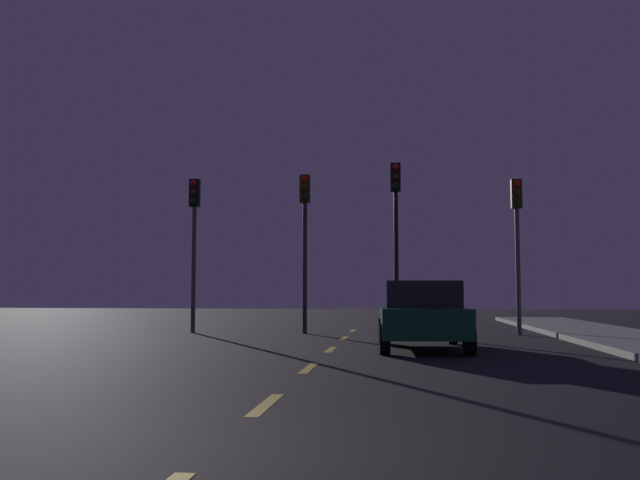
{
  "coord_description": "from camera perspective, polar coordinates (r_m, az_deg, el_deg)",
  "views": [
    {
      "loc": [
        1.55,
        -5.28,
        1.32
      ],
      "look_at": [
        -0.91,
        15.94,
        2.95
      ],
      "focal_mm": 37.99,
      "sensor_mm": 36.0,
      "label": 1
    }
  ],
  "objects": [
    {
      "name": "traffic_signal_center_left",
      "position": [
        21.61,
        -1.29,
        1.53
      ],
      "size": [
        0.32,
        0.38,
        5.06
      ],
      "color": "#2D2D30",
      "rests_on": "ground_plane"
    },
    {
      "name": "traffic_signal_far_right",
      "position": [
        21.7,
        16.27,
        1.21
      ],
      "size": [
        0.32,
        0.38,
        4.79
      ],
      "color": "#4C4C51",
      "rests_on": "ground_plane"
    },
    {
      "name": "lane_stripe_fourth",
      "position": [
        15.61,
        0.91,
        -9.2
      ],
      "size": [
        0.16,
        1.6,
        0.01
      ],
      "primitive_type": "cube",
      "color": "#EACC4C",
      "rests_on": "ground_plane"
    },
    {
      "name": "car_stopped_ahead",
      "position": [
        15.84,
        8.56,
        -6.26
      ],
      "size": [
        2.1,
        4.21,
        1.56
      ],
      "color": "#0F4C2D",
      "rests_on": "ground_plane"
    },
    {
      "name": "lane_stripe_sixth",
      "position": [
        23.17,
        2.8,
        -7.62
      ],
      "size": [
        0.16,
        1.6,
        0.01
      ],
      "primitive_type": "cube",
      "color": "#EACC4C",
      "rests_on": "ground_plane"
    },
    {
      "name": "traffic_signal_far_left",
      "position": [
        22.4,
        -10.56,
        1.27
      ],
      "size": [
        0.32,
        0.38,
        4.99
      ],
      "color": "#4C4C51",
      "rests_on": "ground_plane"
    },
    {
      "name": "lane_stripe_third",
      "position": [
        11.85,
        -0.95,
        -10.74
      ],
      "size": [
        0.16,
        1.6,
        0.01
      ],
      "primitive_type": "cube",
      "color": "#EACC4C",
      "rests_on": "ground_plane"
    },
    {
      "name": "lane_stripe_fifth",
      "position": [
        19.38,
        2.04,
        -8.26
      ],
      "size": [
        0.16,
        1.6,
        0.01
      ],
      "primitive_type": "cube",
      "color": "#EACC4C",
      "rests_on": "ground_plane"
    },
    {
      "name": "lane_stripe_second",
      "position": [
        8.14,
        -4.58,
        -13.65
      ],
      "size": [
        0.16,
        1.6,
        0.01
      ],
      "primitive_type": "cube",
      "color": "#EACC4C",
      "rests_on": "ground_plane"
    },
    {
      "name": "traffic_signal_center_right",
      "position": [
        21.43,
        6.41,
        2.14
      ],
      "size": [
        0.32,
        0.38,
        5.38
      ],
      "color": "black",
      "rests_on": "ground_plane"
    },
    {
      "name": "ground_plane",
      "position": [
        12.44,
        -0.58,
        -10.45
      ],
      "size": [
        80.0,
        80.0,
        0.0
      ],
      "primitive_type": "plane",
      "color": "black"
    }
  ]
}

